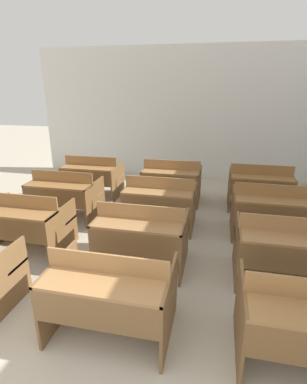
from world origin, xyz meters
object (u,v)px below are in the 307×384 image
(bench_second_right, at_px, (286,248))
(bench_third_right, at_px, (270,210))
(bench_back_left, at_px, (92,176))
(bench_back_right, at_px, (260,186))
(bench_third_left, at_px, (65,194))
(bench_front_center, at_px, (110,292))
(bench_third_center, at_px, (160,201))
(bench_second_center, at_px, (141,234))
(bench_second_left, at_px, (25,222))
(bench_back_center, at_px, (172,180))

(bench_second_right, distance_m, bench_third_right, 1.17)
(bench_back_left, distance_m, bench_back_right, 3.33)
(bench_third_left, xyz_separation_m, bench_back_left, (0.02, 1.15, 0.00))
(bench_front_center, xyz_separation_m, bench_second_right, (1.72, 1.16, 0.00))
(bench_third_center, height_order, bench_back_left, same)
(bench_second_center, relative_size, bench_back_right, 1.00)
(bench_third_left, bearing_deg, bench_second_right, -18.66)
(bench_third_left, height_order, bench_back_left, same)
(bench_second_left, xyz_separation_m, bench_third_right, (3.38, 1.17, 0.00))
(bench_second_right, xyz_separation_m, bench_back_left, (-3.37, 2.30, 0.00))
(bench_front_center, distance_m, bench_back_center, 3.48)
(bench_third_right, bearing_deg, bench_back_right, 91.45)
(bench_second_center, xyz_separation_m, bench_third_center, (0.01, 1.18, 0.00))
(bench_third_center, bearing_deg, bench_back_center, 89.55)
(bench_back_left, relative_size, bench_back_right, 1.00)
(bench_second_center, height_order, bench_back_left, same)
(bench_third_right, relative_size, bench_back_right, 1.00)
(bench_second_right, height_order, bench_back_left, same)
(bench_third_right, xyz_separation_m, bench_back_right, (-0.03, 1.15, 0.00))
(bench_third_center, relative_size, bench_third_right, 1.00)
(bench_third_right, distance_m, bench_back_center, 2.05)
(bench_second_right, relative_size, bench_back_center, 1.00)
(bench_back_left, bearing_deg, bench_third_right, -18.59)
(bench_front_center, bearing_deg, bench_back_left, 115.59)
(bench_second_right, xyz_separation_m, bench_back_center, (-1.70, 2.32, 0.00))
(bench_front_center, distance_m, bench_second_left, 2.03)
(bench_front_center, relative_size, bench_third_right, 1.00)
(bench_third_left, bearing_deg, bench_second_left, -89.87)
(bench_third_center, relative_size, bench_back_right, 1.00)
(bench_second_center, bearing_deg, bench_back_right, 54.23)
(bench_third_left, height_order, bench_back_center, same)
(bench_front_center, xyz_separation_m, bench_third_center, (0.01, 2.32, 0.00))
(bench_front_center, xyz_separation_m, bench_second_left, (-1.67, 1.16, 0.00))
(bench_back_left, bearing_deg, bench_second_right, -34.25)
(bench_second_center, xyz_separation_m, bench_back_center, (0.02, 2.34, 0.00))
(bench_third_center, bearing_deg, bench_back_right, 34.60)
(bench_second_right, bearing_deg, bench_second_left, -179.98)
(bench_front_center, height_order, bench_second_right, same)
(bench_third_center, distance_m, bench_back_center, 1.16)
(bench_third_right, distance_m, bench_back_left, 3.55)
(bench_second_left, distance_m, bench_back_right, 4.07)
(bench_front_center, bearing_deg, bench_third_left, 125.99)
(bench_back_left, bearing_deg, bench_front_center, -64.41)
(bench_third_right, bearing_deg, bench_front_center, -126.29)
(bench_third_center, xyz_separation_m, bench_back_right, (1.67, 1.15, 0.00))
(bench_second_left, height_order, bench_second_right, same)
(bench_second_right, relative_size, bench_back_right, 1.00)
(bench_second_center, relative_size, bench_back_center, 1.00)
(bench_front_center, bearing_deg, bench_third_right, 53.71)
(bench_second_left, distance_m, bench_third_center, 2.04)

